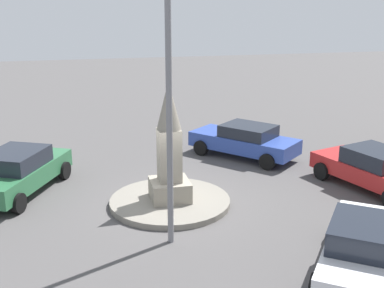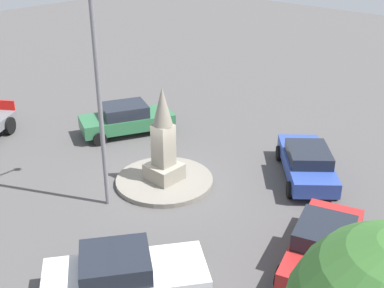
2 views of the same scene
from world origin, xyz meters
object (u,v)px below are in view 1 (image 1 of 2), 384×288
Objects in this scene: car_green_waiting at (18,171)px; car_blue_parked_left at (245,140)px; car_red_near_island at (374,168)px; monument at (169,152)px; streetlamp at (168,45)px; car_white_passing at (368,248)px.

car_blue_parked_left is at bearing -77.23° from car_green_waiting.
car_red_near_island is at bearing -143.97° from car_blue_parked_left.
car_green_waiting is 12.14m from car_red_near_island.
car_blue_parked_left is 5.40m from car_red_near_island.
streetlamp is (-2.49, 0.44, 3.51)m from monument.
car_blue_parked_left is at bearing -33.41° from streetlamp.
streetlamp reaches higher than monument.
monument is at bearing 136.47° from car_blue_parked_left.
monument is at bearing -10.06° from streetlamp.
car_white_passing is at bearing 178.92° from car_blue_parked_left.
car_blue_parked_left is (1.98, -8.73, -0.04)m from car_green_waiting.
car_green_waiting is (2.16, 4.80, -1.01)m from monument.
car_white_passing is (-9.38, 0.18, 0.02)m from car_blue_parked_left.
monument is at bearing 35.59° from car_white_passing.
car_white_passing is at bearing -130.88° from car_green_waiting.
monument reaches higher than car_red_near_island.
car_green_waiting reaches higher than car_red_near_island.
car_blue_parked_left is (4.14, -3.93, -1.05)m from monument.
monument is 7.18m from car_red_near_island.
streetlamp is at bearing 106.70° from car_red_near_island.
car_red_near_island is (-2.39, -11.90, -0.04)m from car_green_waiting.
car_green_waiting is at bearing 102.77° from car_blue_parked_left.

